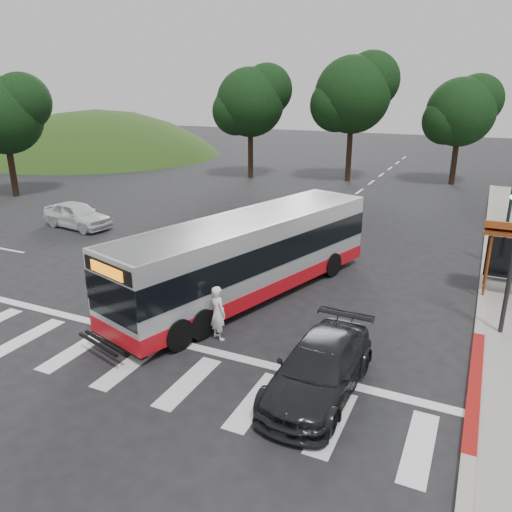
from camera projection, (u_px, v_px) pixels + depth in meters
The scene contains 14 objects.
ground at pixel (215, 301), 18.51m from camera, with size 140.00×140.00×0.00m, color black.
curb_east at pixel (485, 266), 21.75m from camera, with size 0.30×40.00×0.15m, color #9E9991.
curb_east_red at pixel (475, 385), 13.18m from camera, with size 0.32×6.00×0.15m, color maroon.
hillside_nw at pixel (100, 155), 56.99m from camera, with size 44.00×44.00×10.00m, color #263F14.
crosswalk_ladder at pixel (129, 365), 14.22m from camera, with size 18.00×2.60×0.01m, color silver.
traffic_signal_ne_short at pixel (509, 212), 21.15m from camera, with size 0.18×0.37×4.00m.
tree_north_a at pixel (354, 93), 39.36m from camera, with size 6.60×6.15×10.17m.
tree_north_b at pixel (462, 111), 38.29m from camera, with size 5.72×5.33×8.43m.
tree_north_c at pixel (252, 101), 41.04m from camera, with size 6.16×5.74×9.30m.
tree_west_a at pixel (5, 114), 34.04m from camera, with size 5.72×5.33×8.43m.
transit_bus at pixel (249, 258), 18.49m from camera, with size 2.54×11.74×3.03m, color #B1B4B6, non-canonical shape.
pedestrian at pixel (218, 313), 15.46m from camera, with size 0.65×0.43×1.78m, color white.
dark_sedan at pixel (319, 369), 12.79m from camera, with size 1.94×4.77×1.38m, color black.
west_car_white at pixel (77, 215), 27.72m from camera, with size 1.72×4.29×1.46m, color silver.
Camera 1 is at (8.54, -14.73, 7.60)m, focal length 35.00 mm.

